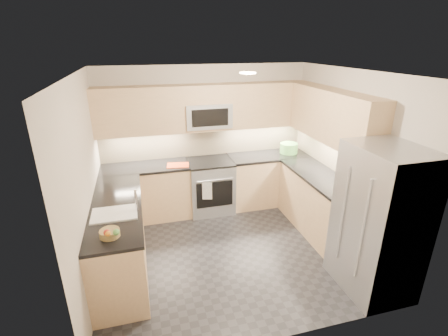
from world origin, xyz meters
TOP-DOWN VIEW (x-y plane):
  - floor at (0.00, 0.00)m, footprint 3.60×3.20m
  - ceiling at (0.00, 0.00)m, footprint 3.60×3.20m
  - wall_back at (0.00, 1.60)m, footprint 3.60×0.02m
  - wall_front at (0.00, -1.60)m, footprint 3.60×0.02m
  - wall_left at (-1.80, 0.00)m, footprint 0.02×3.20m
  - wall_right at (1.80, 0.00)m, footprint 0.02×3.20m
  - base_cab_back_left at (-1.09, 1.30)m, footprint 1.42×0.60m
  - base_cab_back_right at (1.09, 1.30)m, footprint 1.42×0.60m
  - base_cab_right at (1.50, 0.15)m, footprint 0.60×1.70m
  - base_cab_peninsula at (-1.50, 0.00)m, footprint 0.60×2.00m
  - countertop_back_left at (-1.09, 1.30)m, footprint 1.42×0.63m
  - countertop_back_right at (1.09, 1.30)m, footprint 1.42×0.63m
  - countertop_right at (1.50, 0.15)m, footprint 0.63×1.70m
  - countertop_peninsula at (-1.50, 0.00)m, footprint 0.63×2.00m
  - upper_cab_back at (0.00, 1.43)m, footprint 3.60×0.35m
  - upper_cab_right at (1.62, 0.28)m, footprint 0.35×1.95m
  - backsplash_back at (0.00, 1.60)m, footprint 3.60×0.01m
  - backsplash_right at (1.80, 0.45)m, footprint 0.01×2.30m
  - gas_range at (0.00, 1.28)m, footprint 0.76×0.65m
  - range_cooktop at (0.00, 1.28)m, footprint 0.76×0.65m
  - oven_door_glass at (0.00, 0.95)m, footprint 0.62×0.02m
  - oven_handle at (0.00, 0.93)m, footprint 0.60×0.02m
  - microwave at (0.00, 1.40)m, footprint 0.76×0.40m
  - microwave_door at (0.00, 1.20)m, footprint 0.60×0.01m
  - refrigerator at (1.45, -1.15)m, footprint 0.70×0.90m
  - fridge_handle_left at (1.08, -1.33)m, footprint 0.02×0.02m
  - fridge_handle_right at (1.08, -0.97)m, footprint 0.02×0.02m
  - sink_basin at (-1.50, -0.25)m, footprint 0.52×0.38m
  - faucet at (-1.24, -0.25)m, footprint 0.03×0.03m
  - utensil_bowl at (1.48, 1.30)m, footprint 0.42×0.42m
  - cutting_board at (-0.56, 1.18)m, footprint 0.39×0.30m
  - fruit_basket at (-1.52, -0.72)m, footprint 0.25×0.25m
  - fruit_apple at (-1.54, -0.83)m, footprint 0.07×0.07m
  - fruit_pear at (-1.45, -0.84)m, footprint 0.07×0.07m
  - dish_towel_check at (-0.14, 0.91)m, footprint 0.16×0.06m
  - fruit_orange at (-1.53, -0.84)m, footprint 0.06×0.06m

SIDE VIEW (x-z plane):
  - floor at x=0.00m, z-range 0.00..0.00m
  - base_cab_back_left at x=-1.09m, z-range 0.00..0.90m
  - base_cab_back_right at x=1.09m, z-range 0.00..0.90m
  - base_cab_right at x=1.50m, z-range 0.00..0.90m
  - base_cab_peninsula at x=-1.50m, z-range 0.00..0.90m
  - oven_door_glass at x=0.00m, z-range 0.22..0.68m
  - gas_range at x=0.00m, z-range 0.00..0.91m
  - dish_towel_check at x=-0.14m, z-range 0.40..0.70m
  - oven_handle at x=0.00m, z-range 0.71..0.73m
  - sink_basin at x=-1.50m, z-range 0.80..0.96m
  - refrigerator at x=1.45m, z-range 0.00..1.80m
  - range_cooktop at x=0.00m, z-range 0.90..0.93m
  - countertop_back_left at x=-1.09m, z-range 0.90..0.94m
  - countertop_back_right at x=1.09m, z-range 0.90..0.94m
  - countertop_right at x=1.50m, z-range 0.90..0.94m
  - countertop_peninsula at x=-1.50m, z-range 0.90..0.94m
  - cutting_board at x=-0.56m, z-range 0.94..0.95m
  - fridge_handle_left at x=1.08m, z-range 0.35..1.55m
  - fridge_handle_right at x=1.08m, z-range 0.35..1.55m
  - fruit_basket at x=-1.52m, z-range 0.94..1.02m
  - utensil_bowl at x=1.48m, z-range 0.94..1.12m
  - fruit_orange at x=-1.53m, z-range 1.02..1.08m
  - fruit_apple at x=-1.54m, z-range 1.02..1.09m
  - fruit_pear at x=-1.45m, z-range 1.02..1.09m
  - faucet at x=-1.24m, z-range 0.94..1.22m
  - backsplash_back at x=0.00m, z-range 0.94..1.45m
  - backsplash_right at x=1.80m, z-range 0.94..1.45m
  - wall_back at x=0.00m, z-range 0.00..2.50m
  - wall_front at x=0.00m, z-range 0.00..2.50m
  - wall_left at x=-1.80m, z-range 0.00..2.50m
  - wall_right at x=1.80m, z-range 0.00..2.50m
  - microwave at x=0.00m, z-range 1.50..1.90m
  - microwave_door at x=0.00m, z-range 1.56..1.84m
  - upper_cab_back at x=0.00m, z-range 1.45..2.20m
  - upper_cab_right at x=1.62m, z-range 1.45..2.20m
  - ceiling at x=0.00m, z-range 2.49..2.51m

